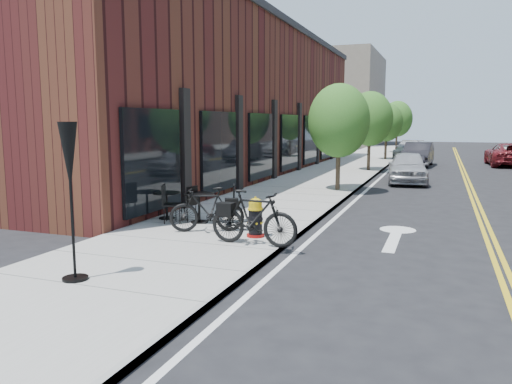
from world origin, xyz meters
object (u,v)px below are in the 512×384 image
at_px(bicycle_left, 207,209).
at_px(parked_car_c, 410,150).
at_px(fire_hydrant, 255,218).
at_px(patio_umbrella, 70,168).
at_px(parked_car_far, 509,155).
at_px(parked_car_a, 408,167).
at_px(bistro_set_c, 199,203).
at_px(bicycle_right, 254,218).
at_px(parked_car_b, 418,154).
at_px(bistro_set_b, 167,201).

xyz_separation_m(bicycle_left, parked_car_c, (2.77, 26.02, 0.03)).
distance_m(fire_hydrant, patio_umbrella, 4.30).
bearing_deg(parked_car_far, parked_car_a, 62.37).
xyz_separation_m(bistro_set_c, patio_umbrella, (0.22, -4.70, 1.29)).
height_order(fire_hydrant, parked_car_far, parked_car_far).
bearing_deg(parked_car_far, patio_umbrella, 68.92).
distance_m(bicycle_left, parked_car_c, 26.17).
xyz_separation_m(parked_car_a, parked_car_far, (4.98, 10.55, 0.00)).
bearing_deg(bicycle_left, patio_umbrella, -31.01).
relative_size(bistro_set_c, parked_car_far, 0.37).
bearing_deg(bicycle_right, parked_car_far, -14.33).
height_order(parked_car_c, parked_car_far, parked_car_far).
height_order(fire_hydrant, parked_car_b, parked_car_b).
xyz_separation_m(bistro_set_b, parked_car_c, (4.40, 25.00, 0.09)).
xyz_separation_m(bistro_set_b, patio_umbrella, (1.22, -4.86, 1.32)).
bearing_deg(patio_umbrella, parked_car_a, 75.97).
bearing_deg(parked_car_b, bicycle_right, -92.39).
bearing_deg(parked_car_far, parked_car_b, 18.98).
xyz_separation_m(fire_hydrant, parked_car_c, (1.57, 26.11, 0.12)).
bearing_deg(parked_car_a, bicycle_left, -111.55).
distance_m(bistro_set_b, parked_car_a, 12.14).
relative_size(parked_car_a, parked_car_far, 0.81).
distance_m(bistro_set_c, patio_umbrella, 4.88).
distance_m(bicycle_right, parked_car_a, 12.97).
bearing_deg(bistro_set_c, parked_car_b, 55.98).
xyz_separation_m(bicycle_left, parked_car_far, (8.52, 22.55, 0.04)).
distance_m(parked_car_a, parked_car_b, 8.61).
bearing_deg(parked_car_c, bicycle_right, -90.22).
bearing_deg(parked_car_c, bicycle_left, -93.43).
xyz_separation_m(bistro_set_b, parked_car_far, (10.16, 21.53, 0.11)).
height_order(fire_hydrant, bicycle_right, bicycle_right).
bearing_deg(parked_car_b, parked_car_c, 101.73).
xyz_separation_m(bistro_set_c, parked_car_a, (4.18, 11.13, 0.08)).
bearing_deg(bistro_set_b, fire_hydrant, -12.74).
bearing_deg(bistro_set_b, patio_umbrella, -67.30).
distance_m(patio_umbrella, parked_car_b, 24.80).
relative_size(bicycle_left, patio_umbrella, 0.68).
distance_m(parked_car_c, parked_car_far, 6.73).
bearing_deg(bicycle_left, fire_hydrant, 60.95).
bearing_deg(parked_car_c, parked_car_a, -84.18).
height_order(bicycle_left, parked_car_c, parked_car_c).
distance_m(bicycle_right, bistro_set_c, 2.65).
distance_m(bicycle_left, patio_umbrella, 4.06).
xyz_separation_m(bicycle_left, bistro_set_c, (-0.63, 0.86, -0.03)).
distance_m(bicycle_left, bistro_set_c, 1.07).
relative_size(bicycle_left, parked_car_a, 0.43).
distance_m(bicycle_left, bicycle_right, 1.63).
relative_size(bicycle_right, parked_car_far, 0.38).
relative_size(fire_hydrant, bicycle_right, 0.47).
bearing_deg(parked_car_c, parked_car_b, -78.95).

